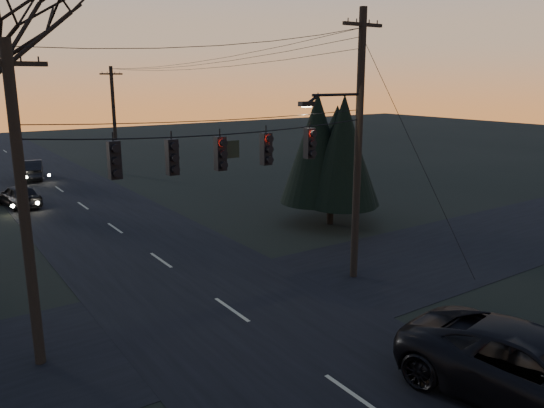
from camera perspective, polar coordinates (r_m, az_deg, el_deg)
main_road at (r=26.75m, az=-15.18°, el=-3.51°), size 8.00×120.00×0.02m
cross_road at (r=18.13m, az=-4.36°, el=-11.28°), size 60.00×7.00×0.02m
utility_pole_right at (r=21.18m, az=8.74°, el=-7.70°), size 5.00×0.30×10.00m
utility_pole_left at (r=16.34m, az=-23.60°, el=-15.39°), size 1.80×0.30×8.50m
utility_pole_far_r at (r=45.11m, az=-16.24°, el=3.18°), size 1.80×0.30×8.50m
span_signal_assembly at (r=16.52m, az=-5.41°, el=5.61°), size 11.50×0.44×1.47m
evergreen_right at (r=27.57m, az=6.47°, el=6.86°), size 4.53×4.53×7.76m
suv_near at (r=14.32m, az=26.71°, el=-15.91°), size 4.01×6.84×1.79m
sedan_oncoming_a at (r=35.29m, az=-25.57°, el=0.81°), size 2.26×4.24×1.37m
sedan_oncoming_b at (r=44.61m, az=-24.47°, el=3.37°), size 2.45×4.75×1.49m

